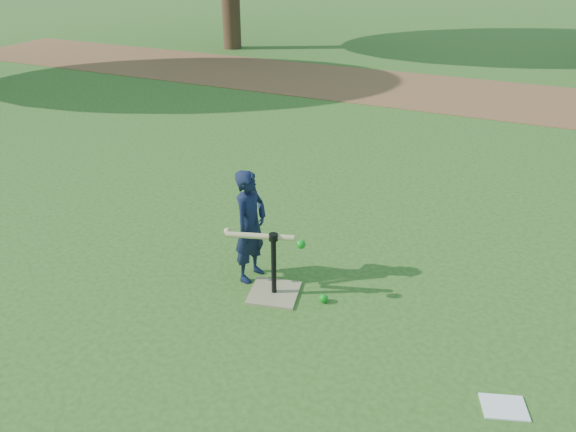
% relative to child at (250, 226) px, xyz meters
% --- Properties ---
extents(ground, '(80.00, 80.00, 0.00)m').
position_rel_child_xyz_m(ground, '(0.01, 0.11, -0.54)').
color(ground, '#285116').
rests_on(ground, ground).
extents(dirt_strip, '(24.00, 3.00, 0.01)m').
position_rel_child_xyz_m(dirt_strip, '(0.01, 7.61, -0.53)').
color(dirt_strip, brown).
rests_on(dirt_strip, ground).
extents(child, '(0.30, 0.42, 1.08)m').
position_rel_child_xyz_m(child, '(0.00, 0.00, 0.00)').
color(child, black).
rests_on(child, ground).
extents(wiffle_ball_ground, '(0.08, 0.08, 0.08)m').
position_rel_child_xyz_m(wiffle_ball_ground, '(0.77, -0.11, -0.50)').
color(wiffle_ball_ground, '#0D8F16').
rests_on(wiffle_ball_ground, ground).
extents(clipboard, '(0.36, 0.31, 0.01)m').
position_rel_child_xyz_m(clipboard, '(2.35, -0.73, -0.53)').
color(clipboard, white).
rests_on(clipboard, ground).
extents(batting_tee, '(0.51, 0.51, 0.61)m').
position_rel_child_xyz_m(batting_tee, '(0.32, -0.17, -0.43)').
color(batting_tee, '#8E845A').
rests_on(batting_tee, ground).
extents(swing_action, '(0.74, 0.23, 0.09)m').
position_rel_child_xyz_m(swing_action, '(0.24, -0.19, 0.03)').
color(swing_action, tan).
rests_on(swing_action, ground).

